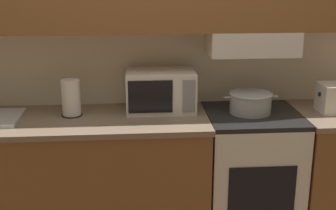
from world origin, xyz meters
TOP-DOWN VIEW (x-y plane):
  - wall_back at (0.01, -0.07)m, footprint 5.37×0.38m
  - lower_counter_main at (-0.58, -0.31)m, footprint 1.82×0.64m
  - lower_counter_right_stub at (1.22, -0.31)m, footprint 0.54×0.64m
  - stove_range at (0.64, -0.30)m, footprint 0.62×0.61m
  - cooking_pot at (0.62, -0.28)m, footprint 0.37×0.29m
  - microwave at (0.03, -0.18)m, footprint 0.46×0.30m
  - paper_towel_roll at (-0.56, -0.25)m, footprint 0.14×0.14m

SIDE VIEW (x-z plane):
  - stove_range at x=0.64m, z-range 0.00..0.91m
  - lower_counter_main at x=-0.58m, z-range 0.00..0.91m
  - lower_counter_right_stub at x=1.22m, z-range 0.00..0.91m
  - cooking_pot at x=0.62m, z-range 0.92..1.05m
  - paper_towel_roll at x=-0.56m, z-range 0.91..1.15m
  - microwave at x=0.03m, z-range 0.91..1.19m
  - wall_back at x=0.01m, z-range 0.25..2.80m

